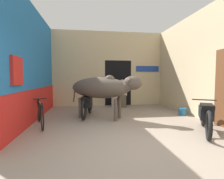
# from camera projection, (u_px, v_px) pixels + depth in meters

# --- Properties ---
(ground_plane) EXTENTS (30.00, 30.00, 0.00)m
(ground_plane) POSITION_uv_depth(u_px,v_px,m) (144.00, 150.00, 3.22)
(ground_plane) COLOR gray
(wall_left_shopfront) EXTENTS (0.25, 5.30, 3.53)m
(wall_left_shopfront) POSITION_uv_depth(u_px,v_px,m) (32.00, 65.00, 5.33)
(wall_left_shopfront) COLOR #236BAD
(wall_left_shopfront) RESTS_ON ground_plane
(wall_back_with_doorway) EXTENTS (5.23, 0.93, 3.53)m
(wall_back_with_doorway) POSITION_uv_depth(u_px,v_px,m) (111.00, 74.00, 8.64)
(wall_back_with_doorway) COLOR #C6B289
(wall_back_with_doorway) RESTS_ON ground_plane
(wall_right_with_door) EXTENTS (0.22, 5.30, 3.53)m
(wall_right_with_door) POSITION_uv_depth(u_px,v_px,m) (195.00, 66.00, 6.06)
(wall_right_with_door) COLOR #C6B289
(wall_right_with_door) RESTS_ON ground_plane
(cow) EXTENTS (2.36, 1.59, 1.43)m
(cow) POSITION_uv_depth(u_px,v_px,m) (103.00, 88.00, 5.66)
(cow) COLOR #4C4238
(cow) RESTS_ON ground_plane
(motorcycle_near) EXTENTS (1.02, 1.64, 0.76)m
(motorcycle_near) POSITION_uv_depth(u_px,v_px,m) (206.00, 115.00, 4.22)
(motorcycle_near) COLOR black
(motorcycle_near) RESTS_ON ground_plane
(motorcycle_far) EXTENTS (0.58, 1.78, 0.75)m
(motorcycle_far) POSITION_uv_depth(u_px,v_px,m) (87.00, 104.00, 6.01)
(motorcycle_far) COLOR black
(motorcycle_far) RESTS_ON ground_plane
(bicycle) EXTENTS (0.65, 1.68, 0.72)m
(bicycle) POSITION_uv_depth(u_px,v_px,m) (40.00, 113.00, 4.83)
(bicycle) COLOR black
(bicycle) RESTS_ON ground_plane
(shopkeeper_seated) EXTENTS (0.40, 0.34, 1.26)m
(shopkeeper_seated) POSITION_uv_depth(u_px,v_px,m) (122.00, 92.00, 7.92)
(shopkeeper_seated) COLOR brown
(shopkeeper_seated) RESTS_ON ground_plane
(plastic_stool) EXTENTS (0.36, 0.36, 0.47)m
(plastic_stool) POSITION_uv_depth(u_px,v_px,m) (114.00, 102.00, 7.97)
(plastic_stool) COLOR beige
(plastic_stool) RESTS_ON ground_plane
(bucket) EXTENTS (0.26, 0.26, 0.26)m
(bucket) POSITION_uv_depth(u_px,v_px,m) (182.00, 111.00, 6.22)
(bucket) COLOR #23669E
(bucket) RESTS_ON ground_plane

